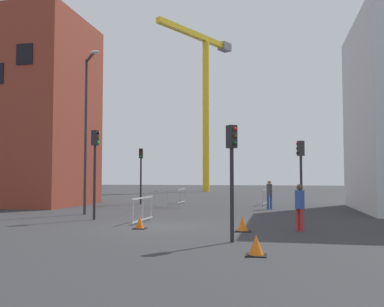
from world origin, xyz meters
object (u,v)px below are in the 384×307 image
Objects in this scene: traffic_light_median at (141,167)px; traffic_light_far at (301,166)px; traffic_cone_by_barrier at (256,246)px; pedestrian_waiting at (269,192)px; streetlamp_tall at (87,122)px; traffic_light_corner at (232,162)px; pedestrian_walking at (300,204)px; traffic_light_crosswalk at (95,160)px; traffic_cone_orange at (243,224)px; traffic_cone_on_verge at (140,223)px; construction_crane at (205,88)px.

traffic_light_far is at bearing -39.20° from traffic_light_median.
traffic_light_median is at bearing 116.62° from traffic_cone_by_barrier.
streetlamp_tall is at bearing -148.66° from pedestrian_waiting.
pedestrian_walking is at bearing 54.89° from traffic_light_corner.
traffic_light_crosswalk is at bearing 165.97° from pedestrian_walking.
pedestrian_waiting is at bearing 31.34° from streetlamp_tall.
traffic_cone_orange is at bearing -166.11° from pedestrian_walking.
pedestrian_waiting is at bearing 66.33° from traffic_cone_on_verge.
pedestrian_walking is 5.31m from traffic_cone_by_barrier.
traffic_cone_by_barrier reaches higher than traffic_cone_on_verge.
pedestrian_waiting is at bearing 86.22° from traffic_light_corner.
pedestrian_waiting is at bearing -18.00° from traffic_light_median.
traffic_light_median reaches higher than traffic_cone_by_barrier.
traffic_cone_on_verge is (4.61, -4.97, -4.63)m from streetlamp_tall.
traffic_cone_orange is at bearing -30.31° from streetlamp_tall.
streetlamp_tall is 10.87m from traffic_cone_orange.
traffic_light_corner is 7.62× the size of traffic_cone_on_verge.
traffic_cone_orange is (8.40, -13.59, -2.43)m from traffic_light_median.
construction_crane is at bearing 101.36° from traffic_cone_by_barrier.
streetlamp_tall is (-0.40, -34.29, -8.93)m from construction_crane.
pedestrian_walking is 3.10× the size of traffic_cone_orange.
traffic_light_median reaches higher than pedestrian_waiting.
traffic_light_corner is 2.01× the size of pedestrian_waiting.
construction_crane is 27.96m from traffic_light_median.
traffic_light_median is 2.27× the size of pedestrian_waiting.
traffic_light_median is (-8.30, 16.14, 0.28)m from traffic_light_corner.
traffic_cone_by_barrier is (8.81, -43.84, -13.53)m from construction_crane.
traffic_cone_on_verge is (3.12, -2.76, -2.55)m from traffic_light_crosswalk.
streetlamp_tall is 11.50m from pedestrian_waiting.
traffic_cone_by_barrier is (-1.62, -9.43, -2.23)m from traffic_light_far.
traffic_light_far is 4.60m from pedestrian_walking.
traffic_light_crosswalk is 7.53× the size of traffic_cone_orange.
traffic_light_far reaches higher than traffic_cone_on_verge.
traffic_light_corner is (8.00, -41.81, -11.36)m from construction_crane.
construction_crane is 12.37× the size of pedestrian_walking.
traffic_light_crosswalk reaches higher than traffic_cone_on_verge.
streetlamp_tall reaches higher than traffic_cone_on_verge.
traffic_cone_by_barrier is (7.72, -7.35, -2.52)m from traffic_light_crosswalk.
traffic_light_corner is at bearing -92.41° from traffic_cone_orange.
streetlamp_tall is at bearing 179.34° from traffic_light_far.
traffic_light_median is (0.10, 8.62, -2.16)m from streetlamp_tall.
streetlamp_tall reaches higher than traffic_cone_orange.
traffic_light_crosswalk is at bearing -82.68° from traffic_light_median.
traffic_light_far is 9.82m from traffic_cone_by_barrier.
pedestrian_walking is 6.00m from traffic_cone_on_verge.
pedestrian_waiting is (8.87, -28.65, -12.74)m from construction_crane.
traffic_light_median is at bearing 108.37° from traffic_cone_on_verge.
pedestrian_walking is (2.14, 3.05, -1.42)m from traffic_light_corner.
traffic_light_far is 7.83× the size of traffic_cone_on_verge.
streetlamp_tall is 11.09m from traffic_light_far.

